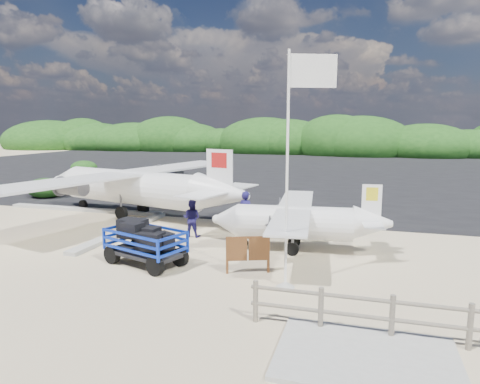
{
  "coord_description": "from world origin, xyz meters",
  "views": [
    {
      "loc": [
        5.31,
        -14.13,
        4.56
      ],
      "look_at": [
        -0.02,
        3.97,
        1.58
      ],
      "focal_mm": 32.0,
      "sensor_mm": 36.0,
      "label": 1
    }
  ],
  "objects": [
    {
      "name": "lagoon",
      "position": [
        -9.0,
        1.5,
        0.0
      ],
      "size": [
        9.0,
        7.0,
        0.4
      ],
      "primitive_type": null,
      "color": "#B2B2B2",
      "rests_on": "ground"
    },
    {
      "name": "asphalt_apron",
      "position": [
        0.0,
        30.0,
        0.0
      ],
      "size": [
        90.0,
        50.0,
        0.04
      ],
      "primitive_type": null,
      "color": "#B2B2B2",
      "rests_on": "ground"
    },
    {
      "name": "vegetation_band",
      "position": [
        0.0,
        55.0,
        0.0
      ],
      "size": [
        124.0,
        8.0,
        4.4
      ],
      "primitive_type": null,
      "color": "#B2B2B2",
      "rests_on": "ground"
    },
    {
      "name": "aircraft_small",
      "position": [
        -7.22,
        29.37,
        0.0
      ],
      "size": [
        7.31,
        7.31,
        2.4
      ],
      "primitive_type": null,
      "rotation": [
        0.0,
        0.0,
        3.24
      ],
      "color": "#B2B2B2",
      "rests_on": "ground"
    },
    {
      "name": "walkway_pad",
      "position": [
        5.5,
        -6.0,
        0.0
      ],
      "size": [
        3.5,
        2.5,
        0.1
      ],
      "primitive_type": null,
      "color": "#B2B2B2",
      "rests_on": "ground"
    },
    {
      "name": "fence",
      "position": [
        6.0,
        -5.0,
        0.0
      ],
      "size": [
        6.4,
        2.0,
        1.1
      ],
      "primitive_type": null,
      "color": "#B2B2B2",
      "rests_on": "ground"
    },
    {
      "name": "baggage_cart",
      "position": [
        -1.48,
        -2.03,
        0.0
      ],
      "size": [
        3.19,
        2.43,
        1.41
      ],
      "primitive_type": null,
      "rotation": [
        0.0,
        0.0,
        -0.33
      ],
      "color": "#0C2FC0",
      "rests_on": "ground"
    },
    {
      "name": "flagpole",
      "position": [
        3.28,
        -2.68,
        0.0
      ],
      "size": [
        1.41,
        1.0,
        6.51
      ],
      "primitive_type": null,
      "rotation": [
        0.0,
        0.0,
        0.39
      ],
      "color": "white",
      "rests_on": "ground"
    },
    {
      "name": "crew_a",
      "position": [
        0.7,
        2.39,
        0.95
      ],
      "size": [
        0.81,
        0.67,
        1.89
      ],
      "primitive_type": "imported",
      "rotation": [
        0.0,
        0.0,
        2.78
      ],
      "color": "#1A1552",
      "rests_on": "ground"
    },
    {
      "name": "ground",
      "position": [
        0.0,
        0.0,
        0.0
      ],
      "size": [
        160.0,
        160.0,
        0.0
      ],
      "primitive_type": "plane",
      "color": "beige"
    },
    {
      "name": "signboard",
      "position": [
        1.95,
        -1.86,
        0.0
      ],
      "size": [
        1.4,
        0.65,
        1.2
      ],
      "primitive_type": null,
      "rotation": [
        0.0,
        0.0,
        0.37
      ],
      "color": "brown",
      "rests_on": "ground"
    },
    {
      "name": "crew_b",
      "position": [
        -1.42,
        1.71,
        0.77
      ],
      "size": [
        0.76,
        0.59,
        1.54
      ],
      "primitive_type": "imported",
      "rotation": [
        0.0,
        0.0,
        3.13
      ],
      "color": "#1A1552",
      "rests_on": "ground"
    }
  ]
}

